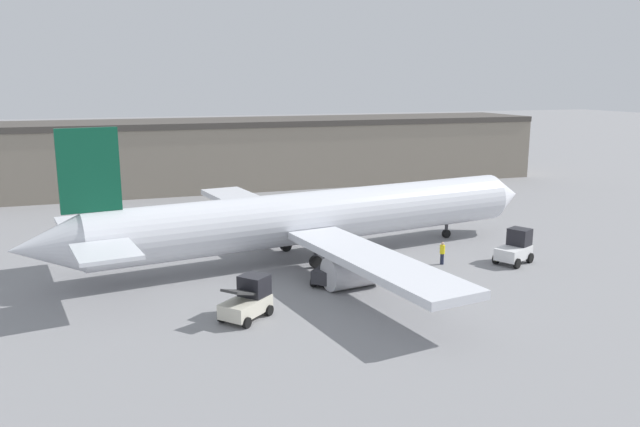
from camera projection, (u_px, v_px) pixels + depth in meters
name	position (u px, v px, depth m)	size (l,w,h in m)	color
ground_plane	(320.00, 256.00, 47.77)	(400.00, 400.00, 0.00)	gray
terminal_building	(240.00, 153.00, 79.32)	(78.90, 11.93, 8.41)	gray
airplane	(309.00, 219.00, 46.71)	(41.50, 36.34, 10.36)	silver
ground_crew_worker	(442.00, 252.00, 45.49)	(0.37, 0.37, 1.68)	#1E2338
baggage_tug	(334.00, 266.00, 41.47)	(3.40, 3.47, 2.47)	#2D2D33
belt_loader_truck	(248.00, 299.00, 35.21)	(3.39, 3.28, 2.32)	beige
pushback_tug	(515.00, 248.00, 45.87)	(3.32, 2.96, 2.49)	silver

